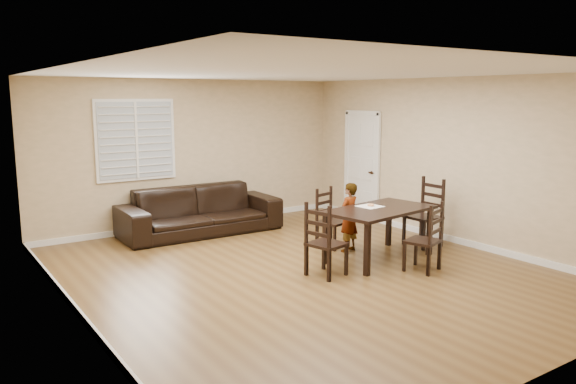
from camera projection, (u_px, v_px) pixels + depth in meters
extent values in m
plane|color=brown|center=(305.00, 272.00, 7.72)|extent=(7.00, 7.00, 0.00)
cube|color=#CCB18A|center=(194.00, 154.00, 10.35)|extent=(6.00, 0.04, 2.70)
cube|color=#CCB18A|center=(553.00, 224.00, 4.64)|extent=(6.00, 0.04, 2.70)
cube|color=#CCB18A|center=(72.00, 198.00, 5.83)|extent=(0.04, 7.00, 2.70)
cube|color=#CCB18A|center=(454.00, 161.00, 9.16)|extent=(0.04, 7.00, 2.70)
cube|color=white|center=(306.00, 72.00, 7.27)|extent=(6.00, 7.00, 0.04)
cube|color=white|center=(136.00, 140.00, 9.65)|extent=(1.40, 0.08, 1.40)
cube|color=white|center=(362.00, 167.00, 10.99)|extent=(0.06, 0.94, 2.05)
cylinder|color=#332114|center=(371.00, 173.00, 10.74)|extent=(0.06, 0.06, 0.02)
cube|color=white|center=(196.00, 222.00, 10.55)|extent=(6.00, 0.03, 0.10)
cube|color=white|center=(81.00, 316.00, 6.06)|extent=(0.03, 7.00, 0.10)
cube|color=white|center=(449.00, 238.00, 9.37)|extent=(0.03, 7.00, 0.10)
cube|color=black|center=(380.00, 210.00, 8.23)|extent=(1.77, 1.16, 0.05)
cube|color=black|center=(367.00, 250.00, 7.52)|extent=(0.08, 0.08, 0.72)
cube|color=black|center=(430.00, 232.00, 8.51)|extent=(0.08, 0.08, 0.72)
cube|color=black|center=(326.00, 239.00, 8.07)|extent=(0.08, 0.08, 0.72)
cube|color=black|center=(389.00, 223.00, 9.07)|extent=(0.08, 0.08, 0.72)
cube|color=black|center=(333.00, 222.00, 8.95)|extent=(0.52, 0.50, 0.04)
cube|color=black|center=(324.00, 216.00, 9.06)|extent=(0.42, 0.15, 0.95)
cube|color=black|center=(335.00, 239.00, 8.74)|extent=(0.05, 0.05, 0.39)
cube|color=black|center=(348.00, 235.00, 9.02)|extent=(0.05, 0.05, 0.39)
cube|color=black|center=(317.00, 236.00, 8.96)|extent=(0.05, 0.05, 0.39)
cube|color=black|center=(331.00, 231.00, 9.24)|extent=(0.05, 0.05, 0.39)
cube|color=black|center=(422.00, 241.00, 7.74)|extent=(0.55, 0.53, 0.04)
cube|color=black|center=(435.00, 238.00, 7.62)|extent=(0.43, 0.18, 0.97)
cube|color=black|center=(416.00, 251.00, 8.03)|extent=(0.05, 0.05, 0.40)
cube|color=black|center=(404.00, 257.00, 7.73)|extent=(0.05, 0.05, 0.40)
cube|color=black|center=(439.00, 256.00, 7.82)|extent=(0.05, 0.05, 0.40)
cube|color=black|center=(428.00, 262.00, 7.52)|extent=(0.05, 0.05, 0.40)
cube|color=black|center=(327.00, 244.00, 7.52)|extent=(0.51, 0.54, 0.04)
cube|color=black|center=(317.00, 242.00, 7.37)|extent=(0.14, 0.45, 1.01)
cube|color=black|center=(346.00, 260.00, 7.56)|extent=(0.05, 0.05, 0.41)
cube|color=black|center=(324.00, 255.00, 7.82)|extent=(0.05, 0.05, 0.41)
cube|color=black|center=(329.00, 266.00, 7.29)|extent=(0.05, 0.05, 0.41)
cube|color=black|center=(307.00, 260.00, 7.56)|extent=(0.05, 0.05, 0.41)
cube|color=black|center=(423.00, 217.00, 9.03)|extent=(0.47, 0.50, 0.04)
cube|color=black|center=(432.00, 211.00, 9.13)|extent=(0.05, 0.49, 1.10)
cube|color=black|center=(404.00, 231.00, 9.14)|extent=(0.04, 0.04, 0.45)
cube|color=black|center=(424.00, 236.00, 8.79)|extent=(0.04, 0.04, 0.45)
cube|color=black|center=(421.00, 228.00, 9.36)|extent=(0.04, 0.04, 0.45)
cube|color=black|center=(441.00, 233.00, 9.00)|extent=(0.04, 0.04, 0.45)
imported|color=gray|center=(349.00, 217.00, 8.69)|extent=(0.45, 0.36, 1.08)
cube|color=beige|center=(370.00, 206.00, 8.36)|extent=(0.36, 0.36, 0.00)
torus|color=#CA8048|center=(371.00, 205.00, 8.37)|extent=(0.10, 0.10, 0.03)
torus|color=silver|center=(371.00, 204.00, 8.36)|extent=(0.09, 0.09, 0.02)
imported|color=black|center=(200.00, 211.00, 9.87)|extent=(2.80, 1.14, 0.81)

